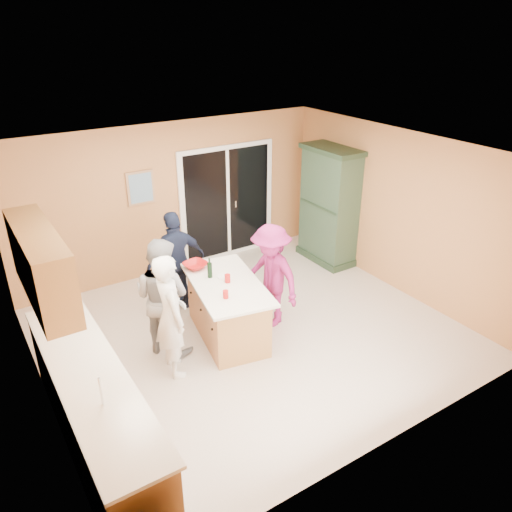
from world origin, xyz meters
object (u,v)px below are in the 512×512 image
woman_white (171,316)px  woman_navy (176,262)px  woman_magenta (271,276)px  kitchen_island (227,311)px  green_hutch (329,207)px  woman_grey (162,296)px

woman_white → woman_navy: woman_white is taller
woman_white → woman_magenta: bearing=-73.9°
kitchen_island → woman_white: bearing=-151.6°
kitchen_island → woman_white: size_ratio=1.07×
green_hutch → woman_navy: green_hutch is taller
green_hutch → woman_grey: (-3.65, -0.99, -0.22)m
woman_white → woman_grey: woman_white is taller
kitchen_island → woman_navy: size_ratio=1.10×
kitchen_island → woman_white: (-0.95, -0.31, 0.41)m
woman_white → green_hutch: bearing=-61.4°
green_hutch → woman_white: size_ratio=1.30×
woman_white → woman_grey: bearing=-4.3°
woman_grey → green_hutch: bearing=-107.6°
woman_navy → woman_magenta: woman_navy is taller
kitchen_island → woman_magenta: (0.70, -0.04, 0.37)m
woman_magenta → woman_white: bearing=-92.5°
kitchen_island → woman_magenta: size_ratio=1.13×
woman_grey → woman_white: bearing=136.0°
green_hutch → woman_white: 4.03m
woman_white → woman_navy: size_ratio=1.02×
green_hutch → woman_navy: bearing=-177.8°
green_hutch → woman_magenta: (-2.09, -1.22, -0.26)m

